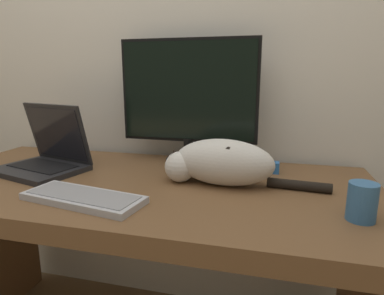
{
  "coord_description": "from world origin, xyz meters",
  "views": [
    {
      "loc": [
        0.44,
        -0.62,
        1.11
      ],
      "look_at": [
        0.2,
        0.33,
        0.89
      ],
      "focal_mm": 30.0,
      "sensor_mm": 36.0,
      "label": 1
    }
  ],
  "objects_px": {
    "monitor": "(188,99)",
    "laptop": "(46,158)",
    "external_keyboard": "(83,198)",
    "cat": "(220,162)",
    "coffee_mug": "(362,202)"
  },
  "relations": [
    {
      "from": "monitor",
      "to": "laptop",
      "type": "relative_size",
      "value": 1.55
    },
    {
      "from": "external_keyboard",
      "to": "cat",
      "type": "distance_m",
      "value": 0.44
    },
    {
      "from": "laptop",
      "to": "external_keyboard",
      "type": "xyz_separation_m",
      "value": [
        0.32,
        -0.25,
        -0.04
      ]
    },
    {
      "from": "laptop",
      "to": "external_keyboard",
      "type": "height_order",
      "value": "laptop"
    },
    {
      "from": "monitor",
      "to": "laptop",
      "type": "xyz_separation_m",
      "value": [
        -0.51,
        -0.23,
        -0.22
      ]
    },
    {
      "from": "external_keyboard",
      "to": "cat",
      "type": "xyz_separation_m",
      "value": [
        0.36,
        0.25,
        0.07
      ]
    },
    {
      "from": "monitor",
      "to": "coffee_mug",
      "type": "distance_m",
      "value": 0.73
    },
    {
      "from": "monitor",
      "to": "coffee_mug",
      "type": "relative_size",
      "value": 5.67
    },
    {
      "from": "laptop",
      "to": "cat",
      "type": "xyz_separation_m",
      "value": [
        0.68,
        -0.0,
        0.03
      ]
    },
    {
      "from": "monitor",
      "to": "laptop",
      "type": "distance_m",
      "value": 0.6
    },
    {
      "from": "coffee_mug",
      "to": "cat",
      "type": "bearing_deg",
      "value": 154.61
    },
    {
      "from": "laptop",
      "to": "coffee_mug",
      "type": "height_order",
      "value": "laptop"
    },
    {
      "from": "cat",
      "to": "monitor",
      "type": "bearing_deg",
      "value": 131.36
    },
    {
      "from": "monitor",
      "to": "laptop",
      "type": "bearing_deg",
      "value": -155.5
    },
    {
      "from": "monitor",
      "to": "cat",
      "type": "relative_size",
      "value": 1.03
    }
  ]
}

